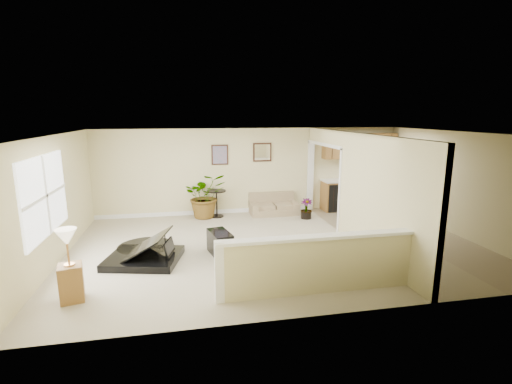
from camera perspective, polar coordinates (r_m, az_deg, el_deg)
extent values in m
plane|color=tan|center=(8.45, 3.15, -8.21)|extent=(9.00, 9.00, 0.00)
cube|color=beige|center=(10.99, -0.60, 3.27)|extent=(9.00, 0.04, 2.50)
cube|color=beige|center=(5.34, 11.25, -6.38)|extent=(9.00, 0.04, 2.50)
cube|color=beige|center=(8.25, -28.64, -1.13)|extent=(0.04, 6.00, 2.50)
cube|color=beige|center=(10.18, 28.63, 1.10)|extent=(0.04, 6.00, 2.50)
cube|color=white|center=(7.94, 3.36, 8.98)|extent=(9.00, 6.00, 0.04)
cube|color=gray|center=(9.68, 21.67, -6.39)|extent=(2.70, 6.00, 0.01)
cube|color=beige|center=(7.68, 18.66, -1.16)|extent=(0.12, 3.60, 2.50)
cube|color=beige|center=(10.20, 10.77, 8.32)|extent=(0.12, 2.35, 0.40)
cube|color=beige|center=(6.28, 9.80, -11.06)|extent=(3.30, 0.12, 0.95)
cube|color=white|center=(6.10, 9.97, -6.82)|extent=(3.40, 0.22, 0.05)
cube|color=white|center=(5.91, -5.66, -12.15)|extent=(0.14, 0.14, 1.00)
cube|color=white|center=(7.75, -29.76, -0.50)|extent=(0.05, 2.15, 1.45)
cube|color=#321B12|center=(10.77, -5.59, 5.72)|extent=(0.48, 0.03, 0.58)
cube|color=#996179|center=(10.75, -5.58, 5.71)|extent=(0.40, 0.01, 0.50)
cube|color=#321B12|center=(10.95, 0.97, 6.14)|extent=(0.55, 0.03, 0.55)
cube|color=silver|center=(10.93, 0.99, 6.13)|extent=(0.46, 0.01, 0.46)
cube|color=#9C6833|center=(11.90, 15.50, -0.41)|extent=(2.30, 0.60, 0.90)
cube|color=silver|center=(11.81, 15.63, 1.82)|extent=(2.36, 0.65, 0.04)
cube|color=black|center=(11.57, 11.96, -0.68)|extent=(0.60, 0.60, 0.84)
cube|color=#9C6833|center=(11.79, 15.65, 6.85)|extent=(2.30, 0.35, 0.75)
cube|color=black|center=(7.66, -17.13, -5.13)|extent=(1.61, 1.47, 0.28)
cylinder|color=black|center=(8.17, -17.76, -4.10)|extent=(1.17, 1.17, 0.28)
cube|color=silver|center=(7.62, -10.99, -5.19)|extent=(0.42, 0.97, 0.02)
cube|color=black|center=(7.69, -17.87, -3.12)|extent=(1.30, 1.31, 0.64)
cube|color=black|center=(7.89, -5.56, -7.83)|extent=(0.52, 0.80, 0.49)
cube|color=tan|center=(10.98, 2.73, -2.36)|extent=(1.40, 0.79, 0.39)
cube|color=tan|center=(11.18, 2.39, 0.00)|extent=(1.39, 0.19, 0.41)
cube|color=tan|center=(10.79, -0.42, -1.14)|extent=(0.17, 0.79, 0.15)
cube|color=tan|center=(11.08, 5.83, -0.85)|extent=(0.17, 0.79, 0.15)
cylinder|color=black|center=(10.76, -6.02, -3.70)|extent=(0.38, 0.38, 0.03)
cylinder|color=black|center=(10.67, -6.06, -1.80)|extent=(0.04, 0.04, 0.75)
cylinder|color=black|center=(10.59, -6.11, 0.16)|extent=(0.53, 0.53, 0.03)
cylinder|color=black|center=(10.71, -7.75, -3.20)|extent=(0.37, 0.37, 0.26)
imported|color=#224E17|center=(10.59, -7.83, -0.53)|extent=(1.29, 1.16, 1.28)
cylinder|color=black|center=(10.60, 7.72, -3.51)|extent=(0.30, 0.30, 0.21)
imported|color=#224E17|center=(10.55, 7.74, -2.55)|extent=(0.42, 0.42, 0.57)
cube|color=#9C6833|center=(6.68, -26.54, -12.39)|extent=(0.42, 0.42, 0.60)
cylinder|color=#B67A3C|center=(6.56, -26.79, -9.92)|extent=(0.16, 0.16, 0.02)
cylinder|color=#B67A3C|center=(6.50, -26.96, -8.29)|extent=(0.03, 0.03, 0.40)
cone|color=#FDEDCE|center=(6.42, -27.17, -6.19)|extent=(0.32, 0.32, 0.26)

